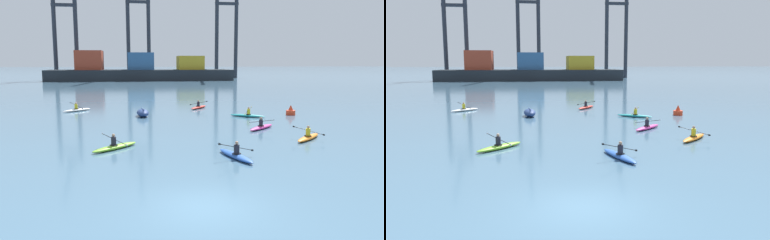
{
  "view_description": "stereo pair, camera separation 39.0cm",
  "coord_description": "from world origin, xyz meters",
  "views": [
    {
      "loc": [
        -2.35,
        -12.94,
        5.15
      ],
      "look_at": [
        2.02,
        16.76,
        0.6
      ],
      "focal_mm": 35.92,
      "sensor_mm": 36.0,
      "label": 1
    },
    {
      "loc": [
        -1.96,
        -12.99,
        5.15
      ],
      "look_at": [
        2.02,
        16.76,
        0.6
      ],
      "focal_mm": 35.92,
      "sensor_mm": 36.0,
      "label": 2
    }
  ],
  "objects": [
    {
      "name": "kayak_teal",
      "position": [
        8.07,
        21.78,
        0.17
      ],
      "size": [
        3.16,
        2.38,
        0.95
      ],
      "color": "teal",
      "rests_on": "ground"
    },
    {
      "name": "kayak_orange",
      "position": [
        9.05,
        10.91,
        0.17
      ],
      "size": [
        2.84,
        2.82,
        0.95
      ],
      "color": "orange",
      "rests_on": "ground"
    },
    {
      "name": "gantry_crane_west",
      "position": [
        -22.03,
        103.54,
        17.01
      ],
      "size": [
        7.16,
        19.05,
        33.03
      ],
      "color": "#232833",
      "rests_on": "ground"
    },
    {
      "name": "gantry_crane_west_mid",
      "position": [
        -1.06,
        111.56,
        18.78
      ],
      "size": [
        7.64,
        20.81,
        36.23
      ],
      "color": "#232833",
      "rests_on": "ground"
    },
    {
      "name": "gantry_crane_east_mid",
      "position": [
        27.15,
        110.37,
        18.5
      ],
      "size": [
        7.59,
        19.13,
        35.68
      ],
      "color": "#232833",
      "rests_on": "ground"
    },
    {
      "name": "kayak_lime",
      "position": [
        -3.64,
        9.85,
        0.17
      ],
      "size": [
        2.82,
        2.83,
        0.95
      ],
      "color": "#7ABC2D",
      "rests_on": "ground"
    },
    {
      "name": "container_barge",
      "position": [
        -1.18,
        96.54,
        2.69
      ],
      "size": [
        50.79,
        10.91,
        8.22
      ],
      "color": "#1E2328",
      "rests_on": "ground"
    },
    {
      "name": "capsized_dinghy",
      "position": [
        -1.72,
        23.59,
        0.35
      ],
      "size": [
        1.38,
        2.7,
        0.76
      ],
      "color": "navy",
      "rests_on": "ground"
    },
    {
      "name": "kayak_white",
      "position": [
        -8.52,
        28.54,
        0.17
      ],
      "size": [
        2.87,
        2.79,
        0.95
      ],
      "color": "silver",
      "rests_on": "ground"
    },
    {
      "name": "channel_buoy",
      "position": [
        12.67,
        22.58,
        0.36
      ],
      "size": [
        0.9,
        0.9,
        1.0
      ],
      "color": "red",
      "rests_on": "ground"
    },
    {
      "name": "kayak_magenta",
      "position": [
        7.25,
        15.29,
        0.17
      ],
      "size": [
        2.87,
        2.78,
        0.95
      ],
      "color": "#C13384",
      "rests_on": "ground"
    },
    {
      "name": "kayak_red",
      "position": [
        4.59,
        29.1,
        0.17
      ],
      "size": [
        2.48,
        3.11,
        0.95
      ],
      "color": "red",
      "rests_on": "ground"
    },
    {
      "name": "kayak_blue",
      "position": [
        2.93,
        6.71,
        0.17
      ],
      "size": [
        2.17,
        3.44,
        0.95
      ],
      "color": "#2856B2",
      "rests_on": "ground"
    },
    {
      "name": "ground_plane",
      "position": [
        0.0,
        0.0,
        0.0
      ],
      "size": [
        800.0,
        800.0,
        0.0
      ],
      "primitive_type": "plane",
      "color": "#476B84"
    }
  ]
}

